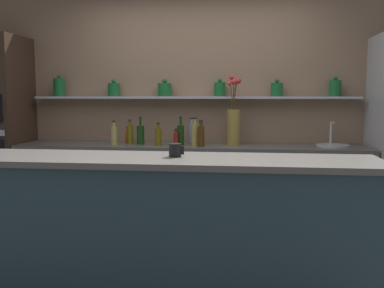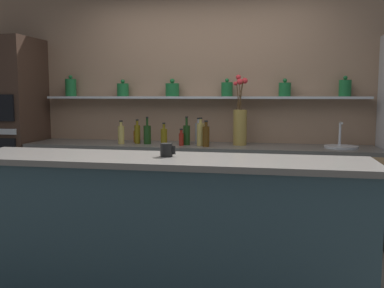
{
  "view_description": "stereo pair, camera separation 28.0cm",
  "coord_description": "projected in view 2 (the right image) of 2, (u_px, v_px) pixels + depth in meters",
  "views": [
    {
      "loc": [
        0.48,
        -3.15,
        1.43
      ],
      "look_at": [
        0.05,
        0.44,
        1.02
      ],
      "focal_mm": 40.0,
      "sensor_mm": 36.0,
      "label": 1
    },
    {
      "loc": [
        0.76,
        -3.11,
        1.43
      ],
      "look_at": [
        0.05,
        0.44,
        1.02
      ],
      "focal_mm": 40.0,
      "sensor_mm": 36.0,
      "label": 2
    }
  ],
  "objects": [
    {
      "name": "bottle_wine_4",
      "position": [
        187.0,
        134.0,
        4.43
      ],
      "size": [
        0.07,
        0.07,
        0.29
      ],
      "color": "#193814",
      "rests_on": "back_counter_unit"
    },
    {
      "name": "bottle_spirit_7",
      "position": [
        206.0,
        136.0,
        4.26
      ],
      "size": [
        0.07,
        0.07,
        0.26
      ],
      "color": "#4C2D0C",
      "rests_on": "back_counter_unit"
    },
    {
      "name": "back_counter_unit",
      "position": [
        196.0,
        188.0,
        4.51
      ],
      "size": [
        3.6,
        0.62,
        0.92
      ],
      "color": "tan",
      "rests_on": "ground_plane"
    },
    {
      "name": "oven_tower",
      "position": [
        8.0,
        131.0,
        4.86
      ],
      "size": [
        0.71,
        0.64,
        2.06
      ],
      "color": "#3D281E",
      "rests_on": "ground_plane"
    },
    {
      "name": "bottle_wine_5",
      "position": [
        147.0,
        134.0,
        4.51
      ],
      "size": [
        0.08,
        0.08,
        0.29
      ],
      "color": "#193814",
      "rests_on": "back_counter_unit"
    },
    {
      "name": "bottle_spirit_3",
      "position": [
        199.0,
        133.0,
        4.55
      ],
      "size": [
        0.07,
        0.07,
        0.27
      ],
      "color": "gray",
      "rests_on": "back_counter_unit"
    },
    {
      "name": "bottle_oil_9",
      "position": [
        164.0,
        136.0,
        4.37
      ],
      "size": [
        0.07,
        0.07,
        0.24
      ],
      "color": "brown",
      "rests_on": "back_counter_unit"
    },
    {
      "name": "bottle_sauce_2",
      "position": [
        136.0,
        135.0,
        4.7
      ],
      "size": [
        0.05,
        0.05,
        0.17
      ],
      "color": "#9E4C0A",
      "rests_on": "back_counter_unit"
    },
    {
      "name": "bottle_sauce_10",
      "position": [
        181.0,
        138.0,
        4.36
      ],
      "size": [
        0.05,
        0.05,
        0.17
      ],
      "color": "maroon",
      "rests_on": "back_counter_unit"
    },
    {
      "name": "sink_fixture",
      "position": [
        341.0,
        146.0,
        4.18
      ],
      "size": [
        0.32,
        0.32,
        0.25
      ],
      "color": "#B7B7BC",
      "rests_on": "back_counter_unit"
    },
    {
      "name": "bottle_oil_6",
      "position": [
        137.0,
        134.0,
        4.55
      ],
      "size": [
        0.06,
        0.06,
        0.26
      ],
      "color": "brown",
      "rests_on": "back_counter_unit"
    },
    {
      "name": "bottle_oil_1",
      "position": [
        206.0,
        135.0,
        4.38
      ],
      "size": [
        0.05,
        0.05,
        0.25
      ],
      "color": "olive",
      "rests_on": "back_counter_unit"
    },
    {
      "name": "ground_plane",
      "position": [
        174.0,
        279.0,
        3.34
      ],
      "size": [
        12.0,
        12.0,
        0.0
      ],
      "primitive_type": "plane",
      "color": "#4C4742"
    },
    {
      "name": "flower_vase",
      "position": [
        240.0,
        124.0,
        4.39
      ],
      "size": [
        0.14,
        0.16,
        0.72
      ],
      "color": "olive",
      "rests_on": "back_counter_unit"
    },
    {
      "name": "island_counter",
      "position": [
        161.0,
        230.0,
        2.92
      ],
      "size": [
        2.77,
        0.61,
        1.02
      ],
      "color": "#334C56",
      "rests_on": "ground_plane"
    },
    {
      "name": "bottle_spirit_0",
      "position": [
        121.0,
        134.0,
        4.51
      ],
      "size": [
        0.07,
        0.07,
        0.25
      ],
      "color": "tan",
      "rests_on": "back_counter_unit"
    },
    {
      "name": "bottle_spirit_8",
      "position": [
        200.0,
        134.0,
        4.34
      ],
      "size": [
        0.08,
        0.08,
        0.29
      ],
      "color": "tan",
      "rests_on": "back_counter_unit"
    },
    {
      "name": "coffee_mug",
      "position": [
        167.0,
        150.0,
        2.89
      ],
      "size": [
        0.1,
        0.08,
        0.09
      ],
      "color": "black",
      "rests_on": "island_counter"
    },
    {
      "name": "back_wall_unit",
      "position": [
        207.0,
        107.0,
        4.75
      ],
      "size": [
        5.2,
        0.28,
        2.6
      ],
      "color": "#937056",
      "rests_on": "ground_plane"
    }
  ]
}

